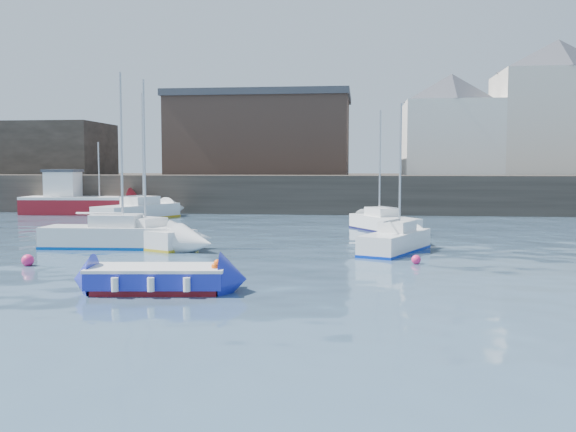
# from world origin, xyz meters

# --- Properties ---
(water) EXTENTS (220.00, 220.00, 0.00)m
(water) POSITION_xyz_m (0.00, 0.00, 0.00)
(water) COLOR #2D4760
(water) RESTS_ON ground
(quay_wall) EXTENTS (90.00, 5.00, 3.00)m
(quay_wall) POSITION_xyz_m (0.00, 35.00, 1.50)
(quay_wall) COLOR #28231E
(quay_wall) RESTS_ON ground
(land_strip) EXTENTS (90.00, 32.00, 2.80)m
(land_strip) POSITION_xyz_m (0.00, 53.00, 1.40)
(land_strip) COLOR #28231E
(land_strip) RESTS_ON ground
(bldg_east_a) EXTENTS (13.36, 13.36, 11.80)m
(bldg_east_a) POSITION_xyz_m (20.00, 42.00, 8.81)
(bldg_east_a) COLOR beige
(bldg_east_a) RESTS_ON land_strip
(bldg_east_d) EXTENTS (11.14, 11.14, 8.95)m
(bldg_east_d) POSITION_xyz_m (11.00, 41.50, 7.36)
(bldg_east_d) COLOR white
(bldg_east_d) RESTS_ON land_strip
(warehouse) EXTENTS (16.40, 10.40, 7.60)m
(warehouse) POSITION_xyz_m (-6.00, 43.00, 6.62)
(warehouse) COLOR #3D2D26
(warehouse) RESTS_ON land_strip
(bldg_west) EXTENTS (14.00, 8.00, 5.00)m
(bldg_west) POSITION_xyz_m (-28.00, 42.00, 5.30)
(bldg_west) COLOR #353028
(bldg_west) RESTS_ON land_strip
(blue_dinghy) EXTENTS (4.18, 2.30, 0.76)m
(blue_dinghy) POSITION_xyz_m (-2.73, 1.91, 0.42)
(blue_dinghy) COLOR maroon
(blue_dinghy) RESTS_ON ground
(fishing_boat) EXTENTS (8.65, 3.79, 5.59)m
(fishing_boat) POSITION_xyz_m (-18.87, 31.48, 1.08)
(fishing_boat) COLOR maroon
(fishing_boat) RESTS_ON ground
(sailboat_a) EXTENTS (6.14, 2.17, 7.90)m
(sailboat_a) POSITION_xyz_m (-8.07, 11.64, 0.56)
(sailboat_a) COLOR white
(sailboat_a) RESTS_ON ground
(sailboat_b) EXTENTS (6.10, 4.44, 7.60)m
(sailboat_b) POSITION_xyz_m (-7.04, 12.24, 0.50)
(sailboat_b) COLOR white
(sailboat_b) RESTS_ON ground
(sailboat_c) EXTENTS (3.42, 5.08, 6.42)m
(sailboat_c) POSITION_xyz_m (4.72, 11.61, 0.49)
(sailboat_c) COLOR white
(sailboat_c) RESTS_ON ground
(sailboat_f) EXTENTS (4.07, 5.48, 6.92)m
(sailboat_f) POSITION_xyz_m (4.53, 20.72, 0.49)
(sailboat_f) COLOR white
(sailboat_f) RESTS_ON ground
(sailboat_h) EXTENTS (4.65, 7.20, 8.86)m
(sailboat_h) POSITION_xyz_m (-12.38, 27.23, 0.58)
(sailboat_h) COLOR white
(sailboat_h) RESTS_ON ground
(buoy_near) EXTENTS (0.45, 0.45, 0.45)m
(buoy_near) POSITION_xyz_m (-9.13, 6.22, 0.00)
(buoy_near) COLOR #FF2772
(buoy_near) RESTS_ON ground
(buoy_mid) EXTENTS (0.36, 0.36, 0.36)m
(buoy_mid) POSITION_xyz_m (5.33, 8.35, 0.00)
(buoy_mid) COLOR #FF2772
(buoy_mid) RESTS_ON ground
(buoy_far) EXTENTS (0.40, 0.40, 0.40)m
(buoy_far) POSITION_xyz_m (-6.28, 17.17, 0.00)
(buoy_far) COLOR #FF2772
(buoy_far) RESTS_ON ground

